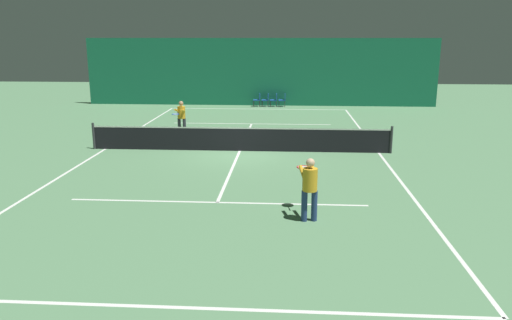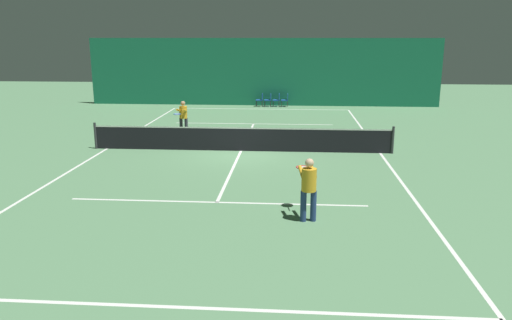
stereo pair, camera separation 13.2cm
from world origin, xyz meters
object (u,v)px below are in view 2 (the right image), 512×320
(courtside_chair_0, at_px, (260,99))
(courtside_chair_1, at_px, (269,99))
(courtside_chair_3, at_px, (286,99))
(tennis_ball, at_px, (301,167))
(player_far, at_px, (183,115))
(player_near, at_px, (309,184))
(tennis_net, at_px, (241,138))
(courtside_chair_2, at_px, (277,99))

(courtside_chair_0, bearing_deg, courtside_chair_1, 90.00)
(courtside_chair_3, distance_m, tennis_ball, 15.64)
(courtside_chair_3, bearing_deg, player_far, -24.76)
(player_near, xyz_separation_m, courtside_chair_1, (-2.00, 20.75, -0.45))
(player_near, relative_size, courtside_chair_1, 1.90)
(player_far, relative_size, courtside_chair_0, 1.87)
(player_far, height_order, courtside_chair_1, player_far)
(player_near, height_order, courtside_chair_1, player_near)
(tennis_net, bearing_deg, tennis_ball, -46.13)
(tennis_net, bearing_deg, courtside_chair_2, 85.58)
(tennis_net, distance_m, courtside_chair_3, 13.24)
(tennis_net, bearing_deg, courtside_chair_0, 90.38)
(player_far, height_order, courtside_chair_3, player_far)
(courtside_chair_0, bearing_deg, courtside_chair_3, 90.00)
(courtside_chair_2, bearing_deg, tennis_net, -4.42)
(courtside_chair_2, bearing_deg, courtside_chair_1, -90.00)
(courtside_chair_1, bearing_deg, courtside_chair_3, 90.00)
(player_far, xyz_separation_m, courtside_chair_1, (3.49, 9.95, -0.43))
(tennis_net, xyz_separation_m, player_far, (-3.02, 3.20, 0.40))
(courtside_chair_0, relative_size, courtside_chair_2, 1.00)
(courtside_chair_2, bearing_deg, courtside_chair_0, -90.00)
(tennis_net, xyz_separation_m, courtside_chair_0, (-0.09, 13.15, -0.03))
(courtside_chair_2, relative_size, tennis_ball, 12.73)
(courtside_chair_2, xyz_separation_m, courtside_chair_3, (0.55, 0.00, 0.00))
(courtside_chair_2, height_order, courtside_chair_3, same)
(courtside_chair_3, bearing_deg, courtside_chair_0, -90.00)
(courtside_chair_1, height_order, courtside_chair_3, same)
(tennis_net, bearing_deg, courtside_chair_3, 83.20)
(tennis_ball, bearing_deg, courtside_chair_1, 96.94)
(tennis_net, distance_m, courtside_chair_2, 13.19)
(tennis_net, relative_size, courtside_chair_1, 14.29)
(courtside_chair_1, bearing_deg, tennis_net, -2.02)
(player_far, distance_m, courtside_chair_1, 10.55)
(courtside_chair_0, bearing_deg, tennis_net, 0.38)
(tennis_net, relative_size, courtside_chair_0, 14.29)
(player_far, distance_m, courtside_chair_2, 10.75)
(player_far, bearing_deg, courtside_chair_0, 167.38)
(courtside_chair_0, distance_m, courtside_chair_3, 1.65)
(tennis_net, relative_size, courtside_chair_2, 14.29)
(player_far, bearing_deg, tennis_ball, 47.42)
(tennis_net, xyz_separation_m, courtside_chair_2, (1.02, 13.15, -0.03))
(player_far, distance_m, tennis_ball, 7.86)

